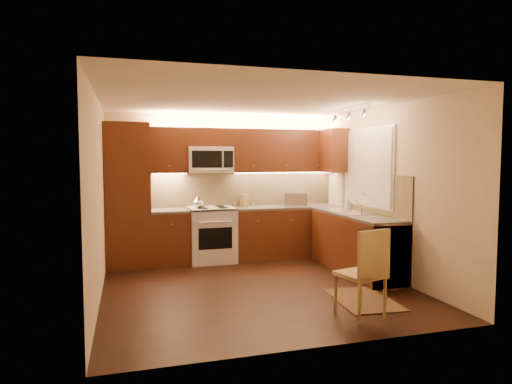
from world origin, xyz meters
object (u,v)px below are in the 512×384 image
object	(u,v)px
dining_chair	(360,272)
knife_block	(245,201)
sink	(351,208)
soap_bottle	(348,203)
kettle	(198,202)
microwave	(210,160)
toaster_oven	(296,199)
stove	(212,235)

from	to	relation	value
dining_chair	knife_block	bearing A→B (deg)	83.79
sink	soap_bottle	size ratio (longest dim) A/B	4.90
sink	knife_block	world-z (taller)	knife_block
kettle	soap_bottle	distance (m)	2.53
microwave	dining_chair	bearing A→B (deg)	-71.32
microwave	dining_chair	world-z (taller)	microwave
microwave	toaster_oven	distance (m)	1.68
sink	toaster_oven	bearing A→B (deg)	112.64
knife_block	dining_chair	size ratio (longest dim) A/B	0.21
kettle	dining_chair	bearing A→B (deg)	-74.54
stove	dining_chair	distance (m)	3.24
sink	kettle	distance (m)	2.47
stove	knife_block	bearing A→B (deg)	14.72
soap_bottle	toaster_oven	bearing A→B (deg)	142.43
soap_bottle	microwave	bearing A→B (deg)	164.49
knife_block	stove	bearing A→B (deg)	-179.27
stove	microwave	xyz separation A→B (m)	(0.00, 0.14, 1.26)
knife_block	soap_bottle	distance (m)	1.78
kettle	microwave	bearing A→B (deg)	34.17
kettle	knife_block	bearing A→B (deg)	7.67
microwave	kettle	distance (m)	0.77
soap_bottle	dining_chair	distance (m)	2.78
kettle	toaster_oven	bearing A→B (deg)	-5.04
kettle	dining_chair	xyz separation A→B (m)	(1.32, -2.97, -0.53)
sink	dining_chair	distance (m)	2.19
toaster_oven	soap_bottle	world-z (taller)	toaster_oven
microwave	sink	distance (m)	2.48
knife_block	soap_bottle	world-z (taller)	knife_block
kettle	knife_block	xyz separation A→B (m)	(0.86, 0.25, -0.02)
dining_chair	toaster_oven	bearing A→B (deg)	67.45
microwave	kettle	size ratio (longest dim) A/B	3.58
toaster_oven	dining_chair	xyz separation A→B (m)	(-0.44, -3.07, -0.53)
knife_block	dining_chair	bearing A→B (deg)	-95.90
stove	dining_chair	xyz separation A→B (m)	(1.08, -3.05, 0.03)
sink	kettle	bearing A→B (deg)	155.13
microwave	sink	world-z (taller)	microwave
stove	kettle	xyz separation A→B (m)	(-0.24, -0.09, 0.57)
knife_block	soap_bottle	size ratio (longest dim) A/B	1.20
knife_block	dining_chair	world-z (taller)	knife_block
sink	knife_block	size ratio (longest dim) A/B	4.10
knife_block	sink	bearing A→B (deg)	-57.02
microwave	kettle	world-z (taller)	microwave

